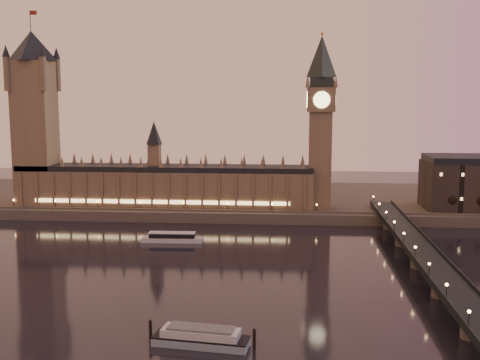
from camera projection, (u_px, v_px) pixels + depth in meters
The scene contains 10 objects.
ground at pixel (201, 275), 247.61m from camera, with size 700.00×700.00×0.00m, color black.
far_embankment at pixel (280, 200), 407.65m from camera, with size 560.00×130.00×6.00m, color #423D35.
palace_of_westminster at pixel (164, 181), 367.14m from camera, with size 180.00×26.62×52.00m.
victoria_tower at pixel (34, 108), 367.28m from camera, with size 31.68×31.68×118.00m.
big_ben at pixel (321, 112), 353.75m from camera, with size 17.68×17.68×104.00m.
westminster_bridge at pixel (429, 268), 239.58m from camera, with size 13.20×260.00×15.30m.
bare_tree_0 at pixel (449, 200), 343.09m from camera, with size 5.52×5.52×11.23m.
bare_tree_1 at pixel (479, 200), 341.79m from camera, with size 5.52×5.52×11.23m.
cruise_boat_a at pixel (172, 238), 303.99m from camera, with size 31.08×7.54×4.95m.
moored_barge at pixel (201, 337), 178.19m from camera, with size 32.84×11.84×6.07m.
Camera 1 is at (35.01, -237.58, 73.81)m, focal length 45.00 mm.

